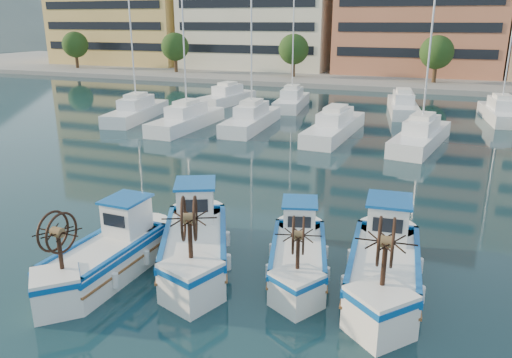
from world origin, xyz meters
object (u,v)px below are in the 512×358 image
(fishing_boat_a, at_px, (109,252))
(fishing_boat_c, at_px, (298,251))
(fishing_boat_b, at_px, (195,239))
(fishing_boat_d, at_px, (384,262))

(fishing_boat_a, height_order, fishing_boat_c, fishing_boat_a)
(fishing_boat_b, bearing_deg, fishing_boat_d, -19.39)
(fishing_boat_a, xyz_separation_m, fishing_boat_d, (8.39, 2.35, 0.08))
(fishing_boat_a, distance_m, fishing_boat_c, 6.14)
(fishing_boat_b, bearing_deg, fishing_boat_c, -14.31)
(fishing_boat_c, bearing_deg, fishing_boat_a, -172.55)
(fishing_boat_b, distance_m, fishing_boat_c, 3.49)
(fishing_boat_a, xyz_separation_m, fishing_boat_b, (2.23, 1.72, 0.08))
(fishing_boat_b, height_order, fishing_boat_d, fishing_boat_b)
(fishing_boat_c, bearing_deg, fishing_boat_b, 175.47)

